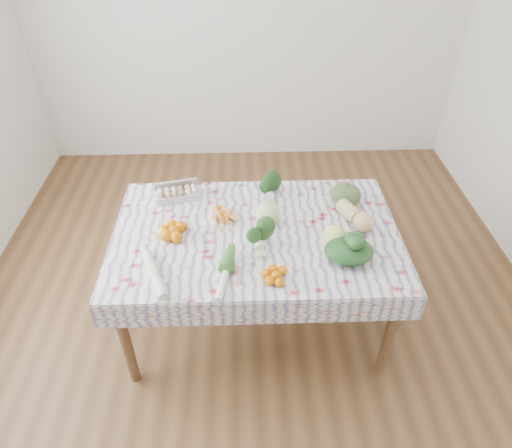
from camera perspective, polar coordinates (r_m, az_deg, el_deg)
name	(u,v)px	position (r m, az deg, el deg)	size (l,w,h in m)	color
ground	(256,317)	(3.18, 0.00, -11.59)	(4.50, 4.50, 0.00)	#55361D
wall_back	(247,12)	(4.41, -1.09, 24.95)	(4.00, 0.04, 2.80)	silver
dining_table	(256,243)	(2.70, 0.00, -2.35)	(1.60, 1.00, 0.75)	brown
tablecloth	(256,233)	(2.65, 0.00, -1.08)	(1.66, 1.06, 0.01)	silver
egg_carton	(178,195)	(2.92, -9.72, 3.63)	(0.27, 0.11, 0.07)	#B6B6B1
carrot_bunch	(221,220)	(2.71, -4.42, 0.53)	(0.19, 0.18, 0.04)	orange
kale_bunch	(270,188)	(2.89, 1.79, 4.52)	(0.15, 0.13, 0.13)	#193D17
kabocha_squash	(346,194)	(2.89, 11.14, 3.68)	(0.19, 0.19, 0.12)	#40582B
cabbage	(268,214)	(2.66, 1.52, 1.31)	(0.15, 0.15, 0.15)	#B6D48A
butternut_squash	(356,214)	(2.74, 12.38, 1.17)	(0.12, 0.26, 0.12)	tan
orange_cluster	(174,231)	(2.63, -10.20, -0.87)	(0.22, 0.22, 0.07)	#DA6A02
broccoli	(258,239)	(2.51, 0.25, -1.92)	(0.15, 0.15, 0.11)	#27521D
mandarin_cluster	(276,275)	(2.35, 2.54, -6.36)	(0.17, 0.17, 0.05)	#DC6D02
grapefruit	(334,236)	(2.55, 9.77, -1.53)	(0.12, 0.12, 0.12)	#E3E774
spinach_bag	(349,251)	(2.48, 11.55, -3.32)	(0.26, 0.21, 0.12)	#153615
daikon	(155,274)	(2.41, -12.56, -6.14)	(0.05, 0.05, 0.36)	silver
leek	(225,273)	(2.37, -3.84, -6.19)	(0.04, 0.04, 0.36)	white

